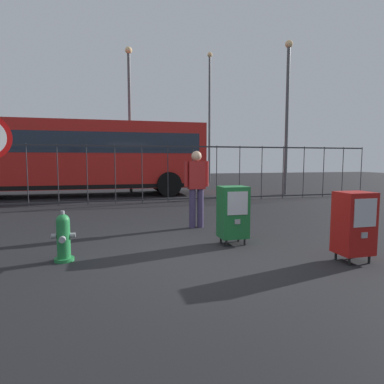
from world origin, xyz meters
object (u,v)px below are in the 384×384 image
(newspaper_box_secondary, at_px, (233,212))
(street_light_near_right, at_px, (210,110))
(pedestrian, at_px, (196,184))
(fire_hydrant, at_px, (63,238))
(newspaper_box_primary, at_px, (354,223))
(bus_near, at_px, (75,154))
(street_light_far_left, at_px, (287,106))
(street_light_far_right, at_px, (130,108))

(newspaper_box_secondary, bearing_deg, street_light_near_right, 73.77)
(pedestrian, bearing_deg, street_light_near_right, 71.08)
(fire_hydrant, distance_m, street_light_near_right, 17.18)
(newspaper_box_secondary, relative_size, pedestrian, 0.61)
(newspaper_box_primary, bearing_deg, bus_near, 114.16)
(fire_hydrant, relative_size, pedestrian, 0.45)
(bus_near, height_order, street_light_far_left, street_light_far_left)
(street_light_near_right, xyz_separation_m, street_light_far_left, (1.04, -7.48, -0.90))
(newspaper_box_primary, bearing_deg, street_light_far_left, 65.10)
(newspaper_box_secondary, bearing_deg, pedestrian, 98.83)
(bus_near, xyz_separation_m, street_light_far_right, (2.31, 1.14, 2.11))
(fire_hydrant, relative_size, street_light_far_right, 0.11)
(fire_hydrant, distance_m, street_light_far_right, 11.11)
(newspaper_box_primary, bearing_deg, street_light_far_right, 101.48)
(bus_near, relative_size, street_light_far_right, 1.61)
(newspaper_box_primary, xyz_separation_m, bus_near, (-4.65, 10.36, 1.14))
(fire_hydrant, distance_m, bus_near, 9.39)
(street_light_near_right, bearing_deg, street_light_far_left, -82.09)
(pedestrian, xyz_separation_m, street_light_far_right, (-0.78, 8.59, 2.87))
(street_light_far_left, bearing_deg, street_light_far_right, 155.94)
(fire_hydrant, xyz_separation_m, street_light_far_right, (1.74, 10.41, 3.47))
(newspaper_box_secondary, distance_m, pedestrian, 1.60)
(bus_near, distance_m, street_light_far_left, 9.07)
(street_light_far_left, bearing_deg, newspaper_box_secondary, -126.23)
(fire_hydrant, xyz_separation_m, newspaper_box_secondary, (2.76, 0.29, 0.22))
(newspaper_box_secondary, relative_size, street_light_far_left, 0.16)
(fire_hydrant, relative_size, street_light_near_right, 0.09)
(street_light_near_right, bearing_deg, bus_near, -142.83)
(pedestrian, bearing_deg, newspaper_box_secondary, -81.17)
(fire_hydrant, height_order, street_light_far_right, street_light_far_right)
(fire_hydrant, height_order, newspaper_box_secondary, newspaper_box_secondary)
(bus_near, xyz_separation_m, street_light_far_left, (8.67, -1.70, 2.05))
(fire_hydrant, xyz_separation_m, newspaper_box_primary, (4.07, -1.09, 0.22))
(street_light_far_left, bearing_deg, newspaper_box_primary, -114.90)
(newspaper_box_secondary, bearing_deg, street_light_far_left, 53.77)
(newspaper_box_secondary, bearing_deg, fire_hydrant, -173.95)
(pedestrian, height_order, street_light_far_left, street_light_far_left)
(fire_hydrant, height_order, newspaper_box_primary, newspaper_box_primary)
(street_light_far_left, xyz_separation_m, street_light_far_right, (-6.36, 2.84, 0.06))
(bus_near, bearing_deg, street_light_near_right, 37.87)
(newspaper_box_primary, bearing_deg, pedestrian, 118.05)
(newspaper_box_primary, distance_m, street_light_far_right, 12.18)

